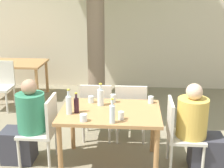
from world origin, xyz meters
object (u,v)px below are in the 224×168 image
dining_table_front (110,117)px  patio_chair_0 (44,126)px  person_seated_0 (25,126)px  dining_table_back (13,67)px  patio_chair_4 (1,83)px  patio_chair_2 (97,109)px  drinking_glass_3 (83,118)px  drinking_glass_2 (121,116)px  drinking_glass_1 (113,98)px  water_bottle_1 (69,105)px  drinking_glass_0 (91,99)px  wine_bottle_0 (76,105)px  water_bottle_3 (101,97)px  water_bottle_2 (112,114)px  patio_chair_1 (179,131)px  person_seated_1 (198,132)px  drinking_glass_4 (151,100)px  patio_chair_3 (131,110)px

dining_table_front → patio_chair_0: patio_chair_0 is taller
patio_chair_0 → person_seated_0: 0.24m
dining_table_back → patio_chair_4: bearing=-90.0°
patio_chair_2 → drinking_glass_3: 1.04m
drinking_glass_2 → drinking_glass_1: bearing=103.2°
dining_table_back → drinking_glass_2: size_ratio=13.56×
dining_table_front → water_bottle_1: size_ratio=3.99×
person_seated_0 → drinking_glass_3: (0.81, -0.34, 0.28)m
patio_chair_0 → drinking_glass_0: patio_chair_0 is taller
drinking_glass_0 → drinking_glass_1: size_ratio=0.81×
wine_bottle_0 → water_bottle_3: 0.37m
water_bottle_2 → drinking_glass_0: water_bottle_2 is taller
patio_chair_1 → drinking_glass_3: bearing=106.8°
wine_bottle_0 → drinking_glass_0: wine_bottle_0 is taller
patio_chair_4 → drinking_glass_0: bearing=-39.6°
person_seated_1 → wine_bottle_0: size_ratio=4.41×
dining_table_front → drinking_glass_4: drinking_glass_4 is taller
water_bottle_3 → drinking_glass_4: (0.64, 0.13, -0.07)m
drinking_glass_0 → wine_bottle_0: bearing=-109.4°
dining_table_back → patio_chair_1: 3.93m
dining_table_back → patio_chair_0: (1.34, -2.49, -0.15)m
dining_table_back → drinking_glass_2: bearing=-49.7°
patio_chair_4 → drinking_glass_4: bearing=-29.8°
person_seated_1 → water_bottle_1: size_ratio=3.59×
water_bottle_3 → patio_chair_1: bearing=-10.2°
patio_chair_1 → dining_table_back: bearing=50.6°
patio_chair_2 → drinking_glass_3: (-0.03, -1.00, 0.28)m
water_bottle_2 → water_bottle_3: bearing=109.4°
patio_chair_2 → wine_bottle_0: size_ratio=3.53×
patio_chair_2 → person_seated_1: bearing=153.4°
wine_bottle_0 → drinking_glass_1: wine_bottle_0 is taller
patio_chair_4 → drinking_glass_2: 3.16m
drinking_glass_2 → patio_chair_3: bearing=83.8°
drinking_glass_4 → drinking_glass_1: bearing=-178.8°
patio_chair_3 → water_bottle_1: water_bottle_1 is taller
water_bottle_1 → drinking_glass_3: 0.29m
wine_bottle_0 → water_bottle_2: (0.45, -0.28, 0.01)m
wine_bottle_0 → patio_chair_3: bearing=49.3°
patio_chair_4 → wine_bottle_0: wine_bottle_0 is taller
dining_table_front → patio_chair_3: 0.72m
patio_chair_0 → drinking_glass_3: (0.57, -0.34, 0.28)m
dining_table_front → drinking_glass_0: drinking_glass_0 is taller
patio_chair_3 → drinking_glass_1: (-0.23, -0.37, 0.29)m
patio_chair_4 → drinking_glass_1: (2.20, -1.55, 0.29)m
patio_chair_1 → water_bottle_2: bearing=114.5°
patio_chair_3 → person_seated_0: 1.48m
water_bottle_1 → drinking_glass_0: (0.20, 0.41, -0.08)m
drinking_glass_1 → water_bottle_3: bearing=-141.7°
patio_chair_3 → wine_bottle_0: bearing=49.3°
patio_chair_2 → patio_chair_1: bearing=148.7°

